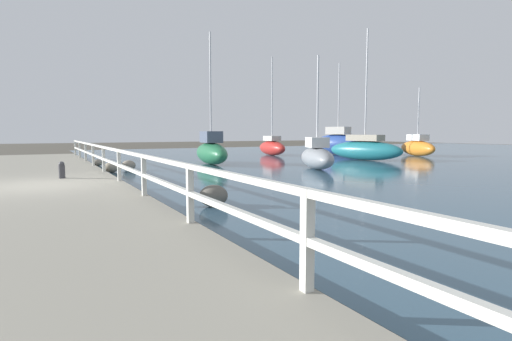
{
  "coord_description": "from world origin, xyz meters",
  "views": [
    {
      "loc": [
        0.01,
        -12.66,
        1.74
      ],
      "look_at": [
        5.48,
        -2.66,
        0.65
      ],
      "focal_mm": 28.0,
      "sensor_mm": 36.0,
      "label": 1
    }
  ],
  "objects_px": {
    "sailboat_gray": "(317,156)",
    "sailboat_red": "(272,147)",
    "mooring_bollard": "(62,170)",
    "sailboat_green": "(211,151)",
    "sailboat_teal": "(365,149)",
    "sailboat_orange": "(417,147)",
    "sailboat_blue": "(338,143)"
  },
  "relations": [
    {
      "from": "sailboat_green",
      "to": "sailboat_orange",
      "type": "height_order",
      "value": "sailboat_green"
    },
    {
      "from": "mooring_bollard",
      "to": "sailboat_red",
      "type": "height_order",
      "value": "sailboat_red"
    },
    {
      "from": "mooring_bollard",
      "to": "sailboat_gray",
      "type": "distance_m",
      "value": 11.1
    },
    {
      "from": "mooring_bollard",
      "to": "sailboat_blue",
      "type": "bearing_deg",
      "value": 27.06
    },
    {
      "from": "sailboat_orange",
      "to": "sailboat_red",
      "type": "height_order",
      "value": "sailboat_red"
    },
    {
      "from": "sailboat_blue",
      "to": "sailboat_red",
      "type": "height_order",
      "value": "sailboat_red"
    },
    {
      "from": "sailboat_blue",
      "to": "sailboat_orange",
      "type": "bearing_deg",
      "value": -65.4
    },
    {
      "from": "mooring_bollard",
      "to": "sailboat_teal",
      "type": "height_order",
      "value": "sailboat_teal"
    },
    {
      "from": "mooring_bollard",
      "to": "sailboat_green",
      "type": "height_order",
      "value": "sailboat_green"
    },
    {
      "from": "mooring_bollard",
      "to": "sailboat_green",
      "type": "relative_size",
      "value": 0.08
    },
    {
      "from": "sailboat_gray",
      "to": "sailboat_red",
      "type": "height_order",
      "value": "sailboat_red"
    },
    {
      "from": "mooring_bollard",
      "to": "sailboat_blue",
      "type": "relative_size",
      "value": 0.08
    },
    {
      "from": "sailboat_green",
      "to": "sailboat_red",
      "type": "xyz_separation_m",
      "value": [
        7.35,
        5.78,
        -0.07
      ]
    },
    {
      "from": "sailboat_blue",
      "to": "mooring_bollard",
      "type": "bearing_deg",
      "value": -170.3
    },
    {
      "from": "sailboat_blue",
      "to": "sailboat_gray",
      "type": "distance_m",
      "value": 13.06
    },
    {
      "from": "sailboat_blue",
      "to": "sailboat_green",
      "type": "relative_size",
      "value": 1.01
    },
    {
      "from": "mooring_bollard",
      "to": "sailboat_red",
      "type": "relative_size",
      "value": 0.07
    },
    {
      "from": "mooring_bollard",
      "to": "sailboat_orange",
      "type": "height_order",
      "value": "sailboat_orange"
    },
    {
      "from": "mooring_bollard",
      "to": "sailboat_green",
      "type": "distance_m",
      "value": 9.79
    },
    {
      "from": "mooring_bollard",
      "to": "sailboat_teal",
      "type": "bearing_deg",
      "value": 14.27
    },
    {
      "from": "sailboat_blue",
      "to": "sailboat_teal",
      "type": "height_order",
      "value": "sailboat_teal"
    },
    {
      "from": "sailboat_blue",
      "to": "sailboat_red",
      "type": "xyz_separation_m",
      "value": [
        -5.18,
        1.52,
        -0.26
      ]
    },
    {
      "from": "sailboat_orange",
      "to": "sailboat_gray",
      "type": "distance_m",
      "value": 13.97
    },
    {
      "from": "sailboat_teal",
      "to": "sailboat_gray",
      "type": "distance_m",
      "value": 7.18
    },
    {
      "from": "sailboat_orange",
      "to": "mooring_bollard",
      "type": "bearing_deg",
      "value": -143.92
    },
    {
      "from": "sailboat_teal",
      "to": "mooring_bollard",
      "type": "bearing_deg",
      "value": -178.0
    },
    {
      "from": "sailboat_gray",
      "to": "sailboat_green",
      "type": "bearing_deg",
      "value": 146.75
    },
    {
      "from": "sailboat_teal",
      "to": "sailboat_orange",
      "type": "xyz_separation_m",
      "value": [
        6.74,
        1.56,
        -0.03
      ]
    },
    {
      "from": "sailboat_red",
      "to": "sailboat_orange",
      "type": "bearing_deg",
      "value": -25.72
    },
    {
      "from": "sailboat_teal",
      "to": "sailboat_orange",
      "type": "distance_m",
      "value": 6.91
    },
    {
      "from": "sailboat_blue",
      "to": "sailboat_red",
      "type": "relative_size",
      "value": 0.97
    },
    {
      "from": "sailboat_blue",
      "to": "sailboat_teal",
      "type": "xyz_separation_m",
      "value": [
        -2.83,
        -5.9,
        -0.21
      ]
    }
  ]
}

